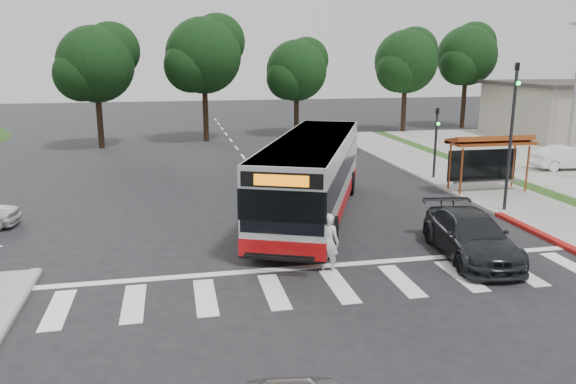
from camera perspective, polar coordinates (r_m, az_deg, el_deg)
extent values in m
plane|color=black|center=(21.73, 1.40, -4.46)|extent=(140.00, 140.00, 0.00)
cube|color=gray|center=(32.90, 17.12, 1.27)|extent=(4.00, 40.00, 0.12)
cube|color=#9E9991|center=(31.99, 13.98, 1.16)|extent=(0.30, 40.00, 0.15)
cube|color=maroon|center=(23.68, 24.38, -3.99)|extent=(0.32, 6.00, 0.15)
cube|color=silver|center=(17.21, 5.22, -9.48)|extent=(18.00, 2.60, 0.01)
cylinder|color=#903E18|center=(28.62, 17.19, 1.97)|extent=(0.10, 0.10, 2.30)
cylinder|color=#903E18|center=(30.51, 23.14, 2.17)|extent=(0.10, 0.10, 2.30)
cylinder|color=#903E18|center=(29.65, 16.09, 2.44)|extent=(0.10, 0.10, 2.30)
cylinder|color=#903E18|center=(31.48, 21.91, 2.61)|extent=(0.10, 0.10, 2.30)
cube|color=#903E18|center=(29.81, 19.86, 4.76)|extent=(4.20, 1.60, 0.12)
cube|color=#903E18|center=(29.84, 19.83, 5.05)|extent=(4.20, 1.32, 0.51)
cube|color=black|center=(30.52, 19.09, 2.62)|extent=(3.80, 0.06, 1.60)
cube|color=gray|center=(30.16, 19.56, 1.00)|extent=(3.60, 0.40, 0.08)
cylinder|color=black|center=(26.16, 21.68, 4.98)|extent=(0.14, 0.14, 6.50)
imported|color=black|center=(25.94, 22.22, 10.99)|extent=(0.16, 0.20, 1.00)
sphere|color=#19E533|center=(25.80, 22.37, 10.19)|extent=(0.18, 0.18, 0.18)
cylinder|color=black|center=(32.35, 14.75, 4.73)|extent=(0.14, 0.14, 4.00)
imported|color=black|center=(32.16, 14.92, 7.37)|extent=(0.16, 0.20, 1.00)
sphere|color=#19E533|center=(32.04, 15.02, 6.71)|extent=(0.18, 0.18, 0.18)
cylinder|color=gray|center=(46.19, 27.15, 9.47)|extent=(0.18, 0.18, 9.00)
cube|color=gray|center=(45.86, 27.21, 14.98)|extent=(0.80, 0.35, 0.22)
cylinder|color=black|center=(52.58, 11.68, 8.47)|extent=(0.44, 0.44, 4.40)
sphere|color=black|center=(52.39, 11.89, 12.83)|extent=(5.60, 5.60, 5.60)
sphere|color=black|center=(53.61, 12.71, 13.87)|extent=(4.20, 4.20, 4.20)
sphere|color=black|center=(51.38, 11.14, 12.07)|extent=(3.92, 3.92, 3.92)
cylinder|color=black|center=(57.43, 17.40, 8.66)|extent=(0.44, 0.44, 4.84)
sphere|color=black|center=(57.27, 17.72, 13.05)|extent=(5.60, 5.60, 5.60)
sphere|color=black|center=(58.56, 18.37, 14.08)|extent=(4.20, 4.20, 4.20)
sphere|color=black|center=(56.19, 17.12, 12.30)|extent=(3.92, 3.92, 3.92)
cylinder|color=black|center=(46.40, -8.38, 8.11)|extent=(0.44, 0.44, 4.84)
sphere|color=black|center=(46.20, -8.57, 13.54)|extent=(6.00, 6.00, 6.00)
sphere|color=black|center=(47.20, -7.18, 14.92)|extent=(4.50, 4.50, 4.50)
sphere|color=black|center=(45.41, -9.83, 12.53)|extent=(4.20, 4.20, 4.20)
cylinder|color=black|center=(49.53, 0.86, 8.07)|extent=(0.44, 0.44, 3.96)
sphere|color=black|center=(49.31, 0.87, 12.24)|extent=(5.20, 5.20, 5.20)
sphere|color=black|center=(50.30, 1.87, 13.29)|extent=(3.90, 3.90, 3.90)
sphere|color=black|center=(48.51, -0.03, 11.48)|extent=(3.64, 3.64, 3.64)
cylinder|color=black|center=(44.67, -18.58, 7.06)|extent=(0.44, 0.44, 4.40)
sphere|color=black|center=(44.44, -18.97, 12.18)|extent=(5.60, 5.60, 5.60)
sphere|color=black|center=(45.16, -17.49, 13.57)|extent=(4.20, 4.20, 4.20)
sphere|color=black|center=(43.89, -20.30, 11.15)|extent=(3.92, 3.92, 3.92)
imported|color=silver|center=(18.06, 4.14, -5.10)|extent=(0.83, 0.79, 1.91)
imported|color=black|center=(20.26, 18.07, -4.24)|extent=(2.78, 5.48, 1.53)
imported|color=white|center=(37.88, 26.53, 3.14)|extent=(4.32, 1.73, 1.40)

